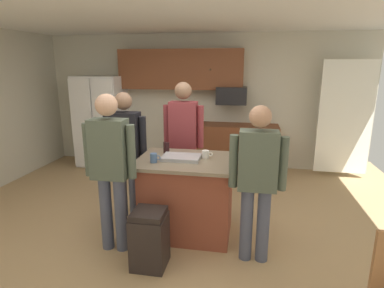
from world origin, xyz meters
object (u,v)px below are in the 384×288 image
at_px(tumbler_amber, 166,148).
at_px(serving_tray, 181,157).
at_px(microwave_over_range, 232,96).
at_px(mug_ceramic_white, 206,154).
at_px(person_host_foreground, 126,147).
at_px(refrigerator, 102,121).
at_px(mug_blue_stoneware, 154,158).
at_px(person_guest_by_door, 257,175).
at_px(person_guest_left, 110,163).
at_px(trash_bin, 150,239).
at_px(person_guest_right, 183,136).
at_px(kitchen_island, 188,196).

height_order(tumbler_amber, serving_tray, tumbler_amber).
relative_size(microwave_over_range, mug_ceramic_white, 4.43).
distance_m(microwave_over_range, tumbler_amber, 2.45).
distance_m(person_host_foreground, tumbler_amber, 0.57).
distance_m(refrigerator, mug_blue_stoneware, 3.22).
bearing_deg(person_host_foreground, mug_blue_stoneware, -23.91).
relative_size(refrigerator, person_guest_by_door, 1.10).
relative_size(person_guest_by_door, person_guest_left, 0.95).
bearing_deg(microwave_over_range, trash_bin, -100.40).
xyz_separation_m(tumbler_amber, serving_tray, (0.24, -0.22, -0.05)).
relative_size(mug_blue_stoneware, serving_tray, 0.28).
distance_m(person_guest_right, person_host_foreground, 0.83).
bearing_deg(tumbler_amber, person_guest_by_door, -29.76).
xyz_separation_m(serving_tray, trash_bin, (-0.18, -0.71, -0.66)).
bearing_deg(mug_ceramic_white, refrigerator, 136.58).
distance_m(microwave_over_range, serving_tray, 2.62).
bearing_deg(mug_ceramic_white, person_guest_left, -148.24).
relative_size(refrigerator, tumbler_amber, 12.99).
xyz_separation_m(person_guest_by_door, person_guest_right, (-1.00, 1.19, 0.10)).
bearing_deg(person_guest_by_door, refrigerator, -15.06).
relative_size(kitchen_island, mug_blue_stoneware, 9.56).
distance_m(microwave_over_range, trash_bin, 3.50).
bearing_deg(person_host_foreground, serving_tray, -2.27).
bearing_deg(trash_bin, person_guest_left, 154.66).
xyz_separation_m(person_host_foreground, serving_tray, (0.80, -0.29, -0.01)).
relative_size(kitchen_island, tumbler_amber, 8.44).
distance_m(person_guest_by_door, trash_bin, 1.26).
xyz_separation_m(person_guest_right, mug_ceramic_white, (0.41, -0.68, -0.05)).
bearing_deg(refrigerator, person_host_foreground, -57.10).
height_order(person_guest_right, tumbler_amber, person_guest_right).
xyz_separation_m(mug_blue_stoneware, tumbler_amber, (0.04, 0.40, 0.02)).
height_order(refrigerator, person_guest_left, refrigerator).
bearing_deg(mug_blue_stoneware, microwave_over_range, 75.59).
relative_size(microwave_over_range, person_host_foreground, 0.33).
xyz_separation_m(kitchen_island, person_guest_left, (-0.73, -0.49, 0.53)).
bearing_deg(refrigerator, kitchen_island, -46.97).
bearing_deg(mug_blue_stoneware, kitchen_island, 28.36).
xyz_separation_m(microwave_over_range, serving_tray, (-0.42, -2.54, -0.49)).
distance_m(person_guest_by_door, person_guest_left, 1.53).
xyz_separation_m(microwave_over_range, mug_ceramic_white, (-0.15, -2.44, -0.46)).
bearing_deg(person_guest_left, trash_bin, -59.23).
bearing_deg(serving_tray, kitchen_island, 10.27).
relative_size(person_guest_right, trash_bin, 2.93).
xyz_separation_m(person_guest_left, serving_tray, (0.66, 0.48, -0.04)).
bearing_deg(tumbler_amber, refrigerator, 131.44).
xyz_separation_m(microwave_over_range, kitchen_island, (-0.35, -2.53, -0.97)).
bearing_deg(mug_blue_stoneware, tumbler_amber, 84.26).
xyz_separation_m(microwave_over_range, person_guest_by_door, (0.44, -2.95, -0.51)).
height_order(refrigerator, person_host_foreground, refrigerator).
xyz_separation_m(kitchen_island, tumbler_amber, (-0.31, 0.21, 0.53)).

